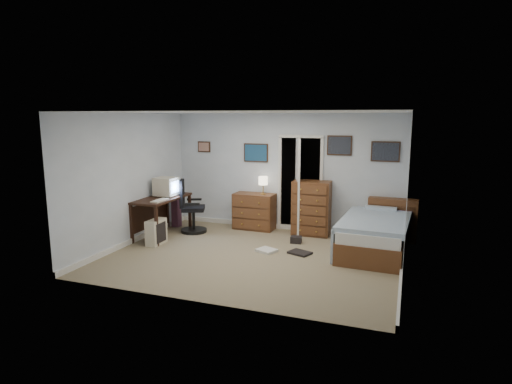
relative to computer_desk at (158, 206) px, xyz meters
The scene contains 15 objects.
floor 2.46m from the computer_desk, 14.90° to the right, with size 5.00×4.00×0.02m, color gray.
computer_desk is the anchor object (origin of this frame).
crt_monitor 0.43m from the computer_desk, 51.59° to the left, with size 0.42×0.39×0.39m.
keyboard 0.49m from the computer_desk, 51.68° to the right, with size 0.16×0.43×0.03m, color beige.
pc_tower 0.73m from the computer_desk, 61.52° to the right, with size 0.22×0.45×0.48m.
office_chair 0.70m from the computer_desk, 42.45° to the left, with size 0.71×0.71×1.13m.
media_stack 0.80m from the computer_desk, 91.75° to the left, with size 0.16×0.16×0.82m, color maroon.
low_dresser 2.06m from the computer_desk, 34.67° to the left, with size 0.88×0.44×0.78m, color brown.
table_lamp 2.26m from the computer_desk, 31.73° to the left, with size 0.20×0.20×0.38m.
doorway 3.15m from the computer_desk, 32.13° to the left, with size 0.96×1.12×2.05m.
tall_dresser 3.16m from the computer_desk, 21.12° to the left, with size 0.76×0.45×1.12m, color brown.
headboard_bookcase 4.72m from the computer_desk, 15.38° to the left, with size 0.95×0.30×0.85m.
bed 4.31m from the computer_desk, ahead, with size 1.25×2.20×0.70m.
wall_posters 3.37m from the computer_desk, 25.49° to the left, with size 4.38×0.04×0.60m.
floor_clutter 2.82m from the computer_desk, ahead, with size 1.04×1.00×0.13m.
Camera 1 is at (2.49, -6.77, 2.43)m, focal length 30.00 mm.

